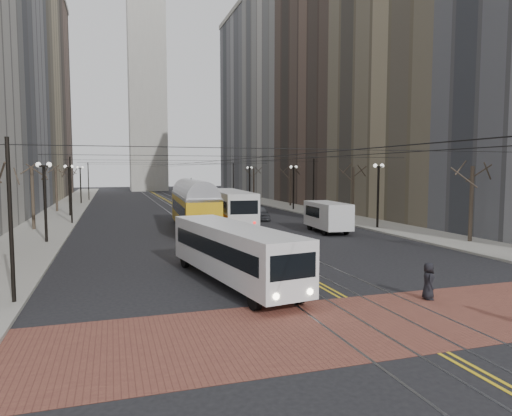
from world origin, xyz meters
TOP-DOWN VIEW (x-y plane):
  - ground at (0.00, 0.00)m, footprint 260.00×260.00m
  - sidewalk_left at (-15.00, 45.00)m, footprint 5.00×140.00m
  - sidewalk_right at (15.00, 45.00)m, footprint 5.00×140.00m
  - crosswalk_band at (0.00, -4.00)m, footprint 25.00×6.00m
  - streetcar_rails at (0.00, 45.00)m, footprint 4.80×130.00m
  - centre_lines at (0.00, 45.00)m, footprint 0.42×130.00m
  - building_left_far at (-25.50, 86.00)m, footprint 16.00×20.00m
  - building_right_midnear at (27.50, 26.00)m, footprint 20.00×20.00m
  - building_right_mid at (25.50, 46.00)m, footprint 16.00×20.00m
  - building_right_midfar at (27.50, 66.00)m, footprint 20.00×20.00m
  - building_right_far at (25.50, 86.00)m, footprint 16.00×20.00m
  - clock_tower at (0.00, 102.00)m, footprint 12.00×12.00m
  - lamp_posts at (-0.00, 28.75)m, footprint 27.60×57.20m
  - street_trees at (0.00, 35.25)m, footprint 31.68×53.28m
  - trolley_wires at (0.00, 34.83)m, footprint 25.96×120.00m
  - transit_bus at (-3.75, 2.89)m, footprint 3.98×11.10m
  - streetcar at (-2.27, 22.24)m, footprint 3.53×14.68m
  - rear_bus at (1.80, 25.00)m, footprint 3.61×12.82m
  - cargo_van at (8.38, 17.34)m, footprint 2.61×5.93m
  - sedan_grey at (5.87, 28.43)m, footprint 2.45×4.66m
  - sedan_silver at (6.70, 37.40)m, footprint 2.48×5.07m
  - pedestrian_a at (3.21, -2.25)m, footprint 0.74×0.88m

SIDE VIEW (x-z plane):
  - ground at x=0.00m, z-range 0.00..0.00m
  - streetcar_rails at x=0.00m, z-range 0.00..0.01m
  - crosswalk_band at x=0.00m, z-range 0.00..0.01m
  - centre_lines at x=0.00m, z-range 0.01..0.01m
  - sidewalk_left at x=-15.00m, z-range 0.00..0.15m
  - sidewalk_right at x=15.00m, z-range 0.00..0.15m
  - sedan_grey at x=5.87m, z-range 0.00..1.51m
  - pedestrian_a at x=3.21m, z-range 0.01..1.54m
  - sedan_silver at x=6.70m, z-range 0.00..1.60m
  - cargo_van at x=8.38m, z-range 0.00..2.56m
  - transit_bus at x=-3.75m, z-range 0.00..2.72m
  - rear_bus at x=1.80m, z-range 0.00..3.30m
  - streetcar at x=-2.27m, z-range 0.00..3.43m
  - street_trees at x=0.00m, z-range 0.00..5.60m
  - lamp_posts at x=0.00m, z-range 0.00..5.60m
  - trolley_wires at x=0.00m, z-range 0.47..7.07m
  - building_right_mid at x=25.50m, z-range 0.00..34.00m
  - building_left_far at x=-25.50m, z-range 0.00..40.00m
  - building_right_far at x=25.50m, z-range 0.00..40.00m
  - building_right_midnear at x=27.50m, z-range 0.00..48.00m
  - building_right_midfar at x=27.50m, z-range 0.00..52.00m
  - clock_tower at x=0.00m, z-range 2.96..68.96m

